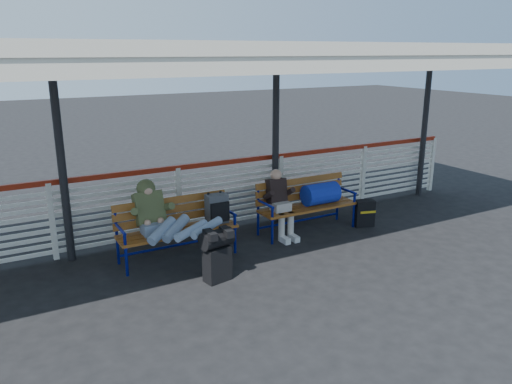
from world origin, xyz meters
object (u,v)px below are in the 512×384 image
bench_left (188,218)px  companion_person (280,203)px  bench_right (314,196)px  traveler_man (175,224)px  luggage_stack (217,253)px  suitcase_side (364,213)px

bench_left → companion_person: companion_person is taller
bench_right → traveler_man: 2.71m
luggage_stack → companion_person: size_ratio=0.65×
companion_person → bench_right: bearing=0.0°
bench_right → traveler_man: size_ratio=1.10×
bench_left → companion_person: size_ratio=1.57×
bench_right → suitcase_side: (0.91, -0.30, -0.37)m
bench_left → bench_right: (2.34, 0.01, 0.01)m
companion_person → suitcase_side: (1.60, -0.30, -0.35)m
bench_left → companion_person: (1.65, 0.01, 0.00)m
bench_left → bench_right: bearing=0.1°
bench_left → traveler_man: bearing=-135.1°
luggage_stack → bench_right: 2.57m
luggage_stack → traveler_man: size_ratio=0.45×
luggage_stack → suitcase_side: size_ratio=1.54×
bench_left → suitcase_side: bench_left is taller
bench_right → suitcase_side: bearing=-18.2°
traveler_man → bench_right: bearing=7.4°
luggage_stack → bench_left: bearing=78.8°
bench_left → suitcase_side: (3.25, -0.29, -0.35)m
luggage_stack → bench_left: size_ratio=0.41×
bench_right → companion_person: companion_person is taller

